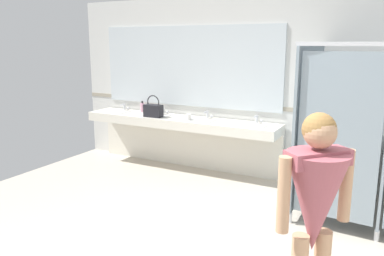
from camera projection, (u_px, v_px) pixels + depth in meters
wall_back at (302, 90)px, 5.48m from camera, size 7.61×0.12×2.66m
wall_back_tile_band at (300, 110)px, 5.49m from camera, size 7.61×0.01×0.06m
vanity_counter at (182, 130)px, 6.22m from camera, size 3.19×0.56×0.95m
mirror_panel at (188, 66)px, 6.18m from camera, size 3.09×0.02×1.25m
person_standing at (315, 203)px, 2.50m from camera, size 0.56×0.56×1.56m
handbag at (153, 110)px, 6.13m from camera, size 0.29×0.14×0.35m
soap_dispenser at (142, 107)px, 6.60m from camera, size 0.07×0.07×0.18m
paper_cup at (189, 117)px, 5.90m from camera, size 0.07×0.07×0.09m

